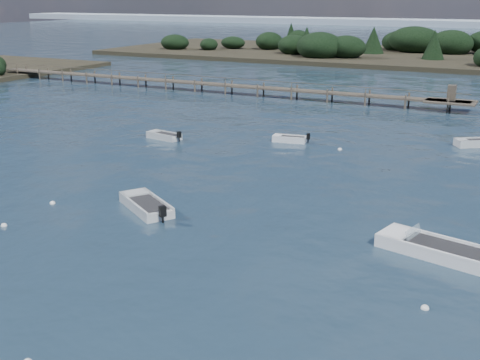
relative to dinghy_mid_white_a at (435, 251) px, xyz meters
The scene contains 12 objects.
ground 50.19m from the dinghy_mid_white_a, 100.28° to the left, with size 400.00×400.00×0.00m, color #172837.
dinghy_mid_white_a is the anchor object (origin of this frame).
tender_far_white 22.71m from the dinghy_mid_white_a, 129.60° to the left, with size 3.08×1.50×1.03m.
tender_far_grey_b 22.84m from the dinghy_mid_white_a, 92.07° to the left, with size 3.36×2.80×1.21m.
dinghy_mid_grey 15.42m from the dinghy_mid_white_a, behind, with size 4.43×3.63×1.16m.
tender_far_grey 27.82m from the dinghy_mid_white_a, 150.33° to the left, with size 3.39×1.68×1.07m.
buoy_b 5.39m from the dinghy_mid_white_a, 83.97° to the right, with size 0.32×0.32×0.32m, color white.
buoy_c 20.92m from the dinghy_mid_white_a, behind, with size 0.32×0.32×0.32m, color white.
buoy_e 19.62m from the dinghy_mid_white_a, 120.71° to the left, with size 0.32×0.32×0.32m, color white.
buoy_extra_b 21.47m from the dinghy_mid_white_a, 162.46° to the right, with size 0.32×0.32×0.32m, color white.
jetty 48.38m from the dinghy_mid_white_a, 129.40° to the left, with size 64.50×3.20×3.40m.
distant_haze 240.67m from the dinghy_mid_white_a, 114.28° to the left, with size 280.00×20.00×2.40m, color #98A9BC.
Camera 1 is at (12.53, -16.10, 11.40)m, focal length 45.00 mm.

